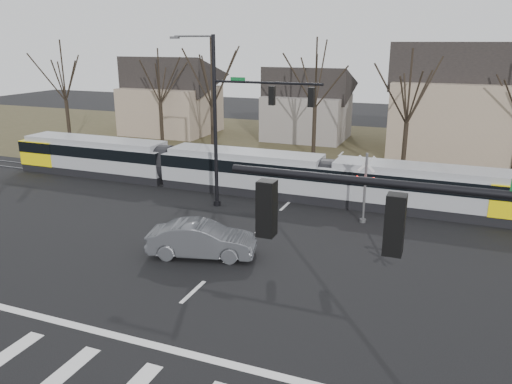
% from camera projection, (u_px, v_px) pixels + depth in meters
% --- Properties ---
extents(ground, '(140.00, 140.00, 0.00)m').
position_uv_depth(ground, '(167.00, 316.00, 18.60)').
color(ground, black).
extents(grass_verge, '(140.00, 28.00, 0.01)m').
position_uv_depth(grass_verge, '(346.00, 150.00, 47.07)').
color(grass_verge, '#38331E').
rests_on(grass_verge, ground).
extents(crosswalk, '(27.00, 2.60, 0.01)m').
position_uv_depth(crosswalk, '(98.00, 381.00, 15.04)').
color(crosswalk, silver).
rests_on(crosswalk, ground).
extents(stop_line, '(28.00, 0.35, 0.01)m').
position_uv_depth(stop_line, '(140.00, 342.00, 17.00)').
color(stop_line, silver).
rests_on(stop_line, ground).
extents(lane_dashes, '(0.18, 30.00, 0.01)m').
position_uv_depth(lane_dashes, '(295.00, 197.00, 32.83)').
color(lane_dashes, silver).
rests_on(lane_dashes, ground).
extents(rail_pair, '(90.00, 1.52, 0.06)m').
position_uv_depth(rail_pair, '(294.00, 197.00, 32.65)').
color(rail_pair, '#59595E').
rests_on(rail_pair, ground).
extents(tram, '(36.65, 2.72, 2.78)m').
position_uv_depth(tram, '(243.00, 169.00, 33.72)').
color(tram, gray).
rests_on(tram, ground).
extents(sedan, '(4.30, 5.94, 1.67)m').
position_uv_depth(sedan, '(202.00, 240.00, 23.57)').
color(sedan, '#47484D').
rests_on(sedan, ground).
extents(signal_pole_near_right, '(6.72, 0.44, 8.00)m').
position_uv_depth(signal_pole_near_right, '(492.00, 337.00, 8.20)').
color(signal_pole_near_right, black).
rests_on(signal_pole_near_right, ground).
extents(signal_pole_far, '(9.28, 0.44, 10.20)m').
position_uv_depth(signal_pole_far, '(240.00, 115.00, 28.91)').
color(signal_pole_far, black).
rests_on(signal_pole_far, ground).
extents(rail_crossing_signal, '(1.08, 0.36, 4.00)m').
position_uv_depth(rail_crossing_signal, '(365.00, 190.00, 27.67)').
color(rail_crossing_signal, '#59595B').
rests_on(rail_crossing_signal, ground).
extents(tree_row, '(59.20, 7.20, 10.00)m').
position_uv_depth(tree_row, '(358.00, 105.00, 39.58)').
color(tree_row, black).
rests_on(tree_row, ground).
extents(house_a, '(9.72, 8.64, 8.60)m').
position_uv_depth(house_a, '(170.00, 92.00, 54.60)').
color(house_a, gray).
rests_on(house_a, ground).
extents(house_b, '(8.64, 7.56, 7.65)m').
position_uv_depth(house_b, '(307.00, 101.00, 51.24)').
color(house_b, slate).
rests_on(house_b, ground).
extents(house_c, '(10.80, 8.64, 10.10)m').
position_uv_depth(house_c, '(454.00, 96.00, 43.27)').
color(house_c, gray).
rests_on(house_c, ground).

